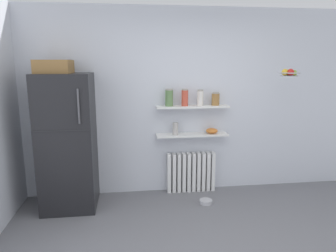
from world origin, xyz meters
TOP-DOWN VIEW (x-y plane):
  - ground_plane at (0.00, 0.50)m, footprint 7.04×7.04m
  - back_wall at (0.00, 2.05)m, footprint 7.04×0.10m
  - refrigerator at (-1.54, 1.66)m, footprint 0.66×0.70m
  - radiator at (0.12, 1.92)m, footprint 0.70×0.12m
  - wall_shelf_lower at (0.12, 1.89)m, footprint 1.01×0.22m
  - wall_shelf_upper at (0.12, 1.89)m, footprint 1.01×0.22m
  - storage_jar_0 at (-0.21, 1.89)m, footprint 0.11×0.11m
  - storage_jar_1 at (0.01, 1.89)m, footprint 0.09×0.09m
  - storage_jar_2 at (0.23, 1.89)m, footprint 0.09×0.09m
  - storage_jar_3 at (0.45, 1.89)m, footprint 0.11×0.11m
  - vase at (-0.12, 1.89)m, footprint 0.08×0.08m
  - shelf_bowl at (0.41, 1.89)m, footprint 0.17×0.17m
  - pet_food_bowl at (0.24, 1.48)m, footprint 0.17×0.17m
  - hanging_fruit_basket at (1.30, 1.50)m, footprint 0.28×0.28m

SIDE VIEW (x-z plane):
  - ground_plane at x=0.00m, z-range 0.00..0.00m
  - pet_food_bowl at x=0.24m, z-range 0.00..0.05m
  - radiator at x=0.12m, z-range 0.00..0.58m
  - wall_shelf_lower at x=0.12m, z-range 0.84..0.87m
  - refrigerator at x=-1.54m, z-range -0.04..1.84m
  - shelf_bowl at x=0.41m, z-range 0.87..0.94m
  - vase at x=-0.12m, z-range 0.87..1.04m
  - wall_shelf_upper at x=0.12m, z-range 1.24..1.27m
  - back_wall at x=0.00m, z-range 0.00..2.60m
  - storage_jar_3 at x=0.45m, z-range 1.27..1.45m
  - storage_jar_2 at x=0.23m, z-range 1.27..1.49m
  - storage_jar_1 at x=0.01m, z-range 1.27..1.50m
  - storage_jar_0 at x=-0.21m, z-range 1.27..1.50m
  - hanging_fruit_basket at x=1.30m, z-range 1.67..1.77m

